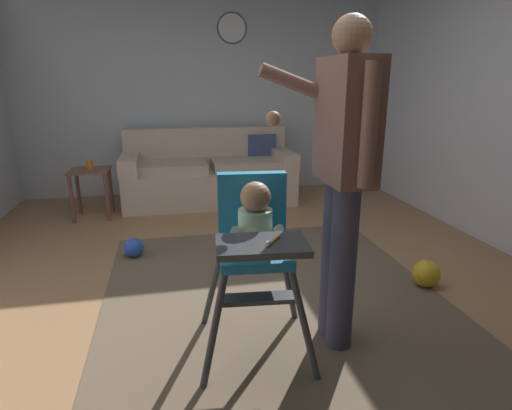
% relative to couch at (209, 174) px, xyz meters
% --- Properties ---
extents(ground, '(6.15, 7.42, 0.10)m').
position_rel_couch_xyz_m(ground, '(0.02, -2.42, -0.38)').
color(ground, '#9F734C').
extents(wall_far, '(5.35, 0.06, 2.56)m').
position_rel_couch_xyz_m(wall_far, '(0.02, 0.52, 0.95)').
color(wall_far, silver).
rests_on(wall_far, ground).
extents(area_rug, '(2.25, 2.51, 0.01)m').
position_rel_couch_xyz_m(area_rug, '(0.17, -2.45, -0.33)').
color(area_rug, brown).
rests_on(area_rug, ground).
extents(couch, '(1.99, 0.86, 0.86)m').
position_rel_couch_xyz_m(couch, '(0.00, 0.00, 0.00)').
color(couch, beige).
rests_on(couch, ground).
extents(high_chair, '(0.66, 0.77, 0.96)m').
position_rel_couch_xyz_m(high_chair, '(-0.06, -3.02, 0.33)').
color(high_chair, '#32363A').
rests_on(high_chair, ground).
extents(adult_standing, '(0.51, 0.50, 1.71)m').
position_rel_couch_xyz_m(adult_standing, '(0.39, -3.02, 0.64)').
color(adult_standing, '#3D3D53').
rests_on(adult_standing, ground).
extents(toy_ball, '(0.19, 0.19, 0.19)m').
position_rel_couch_xyz_m(toy_ball, '(1.27, -2.56, -0.23)').
color(toy_ball, gold).
rests_on(toy_ball, ground).
extents(toy_ball_second, '(0.16, 0.16, 0.16)m').
position_rel_couch_xyz_m(toy_ball_second, '(-0.80, -1.60, -0.25)').
color(toy_ball_second, '#284CB7').
rests_on(toy_ball_second, ground).
extents(side_table, '(0.40, 0.40, 0.52)m').
position_rel_couch_xyz_m(side_table, '(-1.29, -0.41, 0.05)').
color(side_table, brown).
rests_on(side_table, ground).
extents(sippy_cup, '(0.07, 0.07, 0.10)m').
position_rel_couch_xyz_m(sippy_cup, '(-1.28, -0.41, 0.24)').
color(sippy_cup, orange).
rests_on(sippy_cup, side_table).
extents(wall_clock, '(0.36, 0.04, 0.36)m').
position_rel_couch_xyz_m(wall_clock, '(0.37, 0.48, 1.69)').
color(wall_clock, white).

